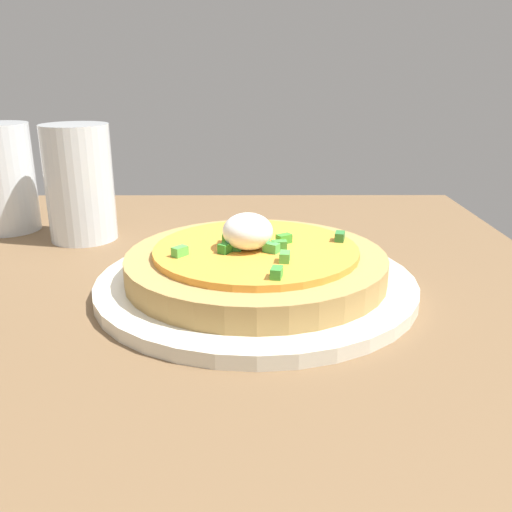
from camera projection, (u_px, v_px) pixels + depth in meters
dining_table at (87, 345)px, 42.55cm from camera, size 90.29×84.64×3.12cm
plate at (256, 284)px, 48.80cm from camera, size 27.90×27.90×1.16cm
pizza at (256, 262)px, 48.12cm from camera, size 22.61×22.61×5.91cm
cup_near at (80, 189)px, 61.70cm from camera, size 7.40×7.40×12.86cm
cup_far at (4, 184)px, 65.21cm from camera, size 7.28×7.28×12.61cm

